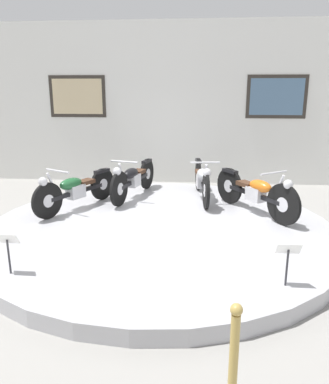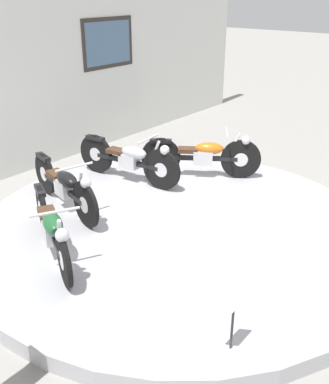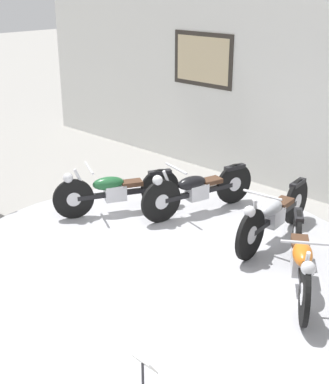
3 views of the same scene
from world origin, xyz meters
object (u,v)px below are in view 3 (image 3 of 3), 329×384
motorcycle_silver (274,214)px  motorcycle_orange (301,259)px  motorcycle_green (115,190)px  motorcycle_black (197,189)px  info_placard_front_centre (143,369)px

motorcycle_silver → motorcycle_orange: (0.91, -0.85, -0.00)m
motorcycle_green → motorcycle_black: 1.24m
motorcycle_green → motorcycle_black: bearing=43.4°
info_placard_front_centre → motorcycle_orange: bearing=89.7°
motorcycle_silver → info_placard_front_centre: motorcycle_silver is taller
info_placard_front_centre → motorcycle_green: bearing=141.9°
motorcycle_black → motorcycle_silver: (1.36, 0.00, 0.01)m
motorcycle_orange → info_placard_front_centre: size_ratio=3.33×
motorcycle_silver → motorcycle_orange: motorcycle_silver is taller
motorcycle_green → info_placard_front_centre: (3.16, -2.48, -0.01)m
motorcycle_black → info_placard_front_centre: size_ratio=3.81×
motorcycle_black → motorcycle_orange: bearing=-20.5°
motorcycle_black → motorcycle_silver: bearing=0.0°
motorcycle_orange → info_placard_front_centre: 2.48m
motorcycle_silver → motorcycle_orange: size_ratio=1.18×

